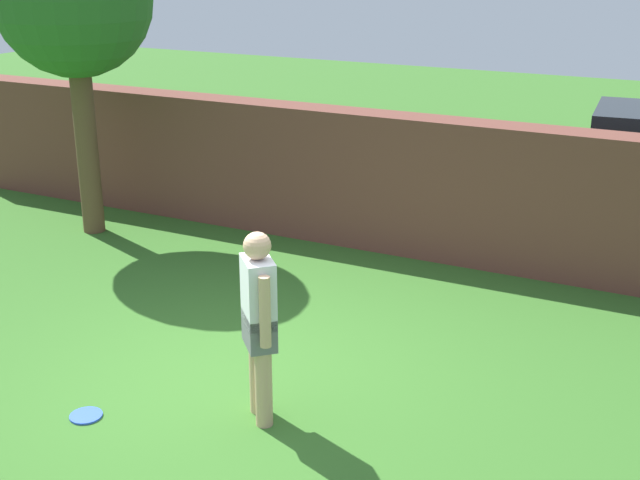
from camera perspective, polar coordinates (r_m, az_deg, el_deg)
ground_plane at (r=7.73m, az=-6.07°, el=-9.40°), size 40.00×40.00×0.00m
brick_wall at (r=11.26m, az=-1.94°, el=4.76°), size 11.42×0.50×1.73m
tree at (r=11.36m, az=-16.28°, el=15.21°), size 1.99×1.99×4.07m
person at (r=6.75m, az=-4.13°, el=-5.29°), size 0.41×0.42×1.62m
frisbee_blue at (r=7.41m, az=-15.48°, el=-11.33°), size 0.27×0.27×0.02m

